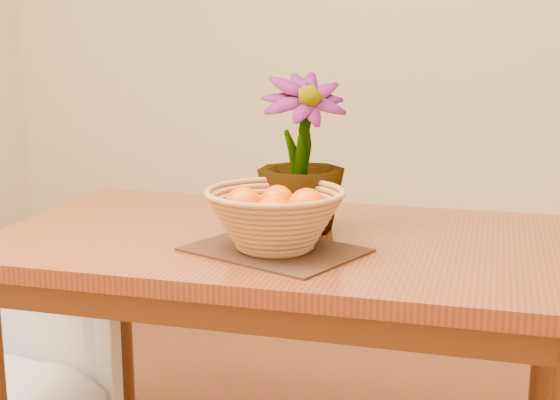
# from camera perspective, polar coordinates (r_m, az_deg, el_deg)

# --- Properties ---
(wall_back) EXTENTS (4.00, 0.02, 2.70)m
(wall_back) POSITION_cam_1_polar(r_m,az_deg,el_deg) (3.72, 8.68, 13.89)
(wall_back) COLOR #F9DFBD
(wall_back) RESTS_ON floor
(table) EXTENTS (1.40, 0.80, 0.75)m
(table) POSITION_cam_1_polar(r_m,az_deg,el_deg) (1.89, 0.62, -5.19)
(table) COLOR brown
(table) RESTS_ON floor
(placemat) EXTENTS (0.43, 0.38, 0.01)m
(placemat) POSITION_cam_1_polar(r_m,az_deg,el_deg) (1.73, -0.37, -3.66)
(placemat) COLOR #371F14
(placemat) RESTS_ON table
(wicker_basket) EXTENTS (0.31, 0.31, 0.13)m
(wicker_basket) POSITION_cam_1_polar(r_m,az_deg,el_deg) (1.71, -0.37, -1.56)
(wicker_basket) COLOR #AD7448
(wicker_basket) RESTS_ON placemat
(orange_pile) EXTENTS (0.22, 0.21, 0.08)m
(orange_pile) POSITION_cam_1_polar(r_m,az_deg,el_deg) (1.71, -0.37, -0.58)
(orange_pile) COLOR #F76204
(orange_pile) RESTS_ON wicker_basket
(potted_plant) EXTENTS (0.29, 0.29, 0.38)m
(potted_plant) POSITION_cam_1_polar(r_m,az_deg,el_deg) (1.87, 1.57, 3.43)
(potted_plant) COLOR #204E16
(potted_plant) RESTS_ON table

